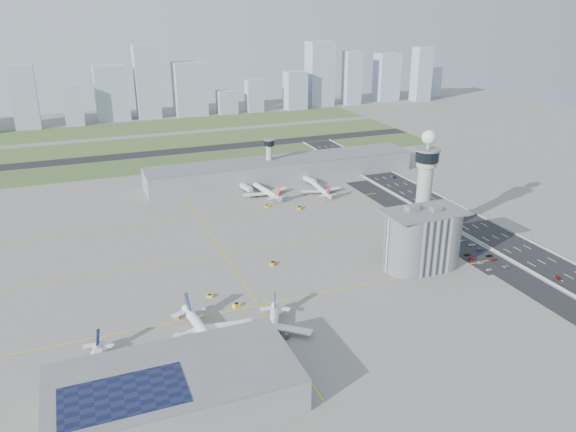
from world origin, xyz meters
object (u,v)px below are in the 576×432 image
object	(u,v)px
control_tower	(425,182)
car_lot_9	(480,249)
airplane_near_b	(204,327)
car_lot_0	(489,270)
car_lot_7	(494,259)
jet_bridge_far_1	(305,179)
secondary_tower	(269,156)
car_lot_4	(456,247)
airplane_near_a	(87,365)
tug_5	(299,208)
jet_bridge_near_1	(178,359)
tug_4	(267,206)
car_hw_4	(343,159)
car_lot_1	(480,263)
car_lot_3	(468,254)
airplane_near_c	(273,325)
car_lot_6	(506,266)
jet_bridge_far_0	(242,187)
tug_3	(273,263)
admin_building	(422,239)
car_hw_1	(445,210)
airplane_far_b	(321,186)
tug_2	(237,305)
car_lot_5	(452,244)
jet_bridge_near_0	(95,377)
tug_0	(177,316)
car_lot_2	(472,259)
jet_bridge_near_2	(253,343)
tug_1	(210,296)
car_hw_0	(558,278)
car_lot_11	(462,241)
car_hw_2	(395,177)
car_lot_10	(472,245)
car_lot_8	(489,256)

from	to	relation	value
control_tower	car_lot_9	size ratio (longest dim) A/B	16.38
airplane_near_b	control_tower	bearing A→B (deg)	103.58
car_lot_0	car_lot_7	xyz separation A→B (m)	(10.63, 9.02, -0.05)
jet_bridge_far_1	secondary_tower	bearing A→B (deg)	-139.29
car_lot_4	secondary_tower	bearing A→B (deg)	18.37
airplane_near_a	tug_5	bearing A→B (deg)	152.83
jet_bridge_near_1	tug_4	distance (m)	177.13
secondary_tower	car_hw_4	bearing A→B (deg)	20.97
car_lot_1	car_lot_3	bearing A→B (deg)	4.97
airplane_near_c	car_lot_6	world-z (taller)	airplane_near_c
jet_bridge_far_0	car_lot_1	distance (m)	182.67
tug_3	tug_5	world-z (taller)	tug_5
secondary_tower	admin_building	distance (m)	173.43
admin_building	airplane_near_b	world-z (taller)	admin_building
secondary_tower	car_hw_1	size ratio (longest dim) A/B	8.95
airplane_far_b	tug_3	bearing A→B (deg)	147.88
tug_2	car_lot_5	world-z (taller)	tug_2
jet_bridge_near_0	tug_4	distance (m)	194.10
tug_0	car_lot_2	bearing A→B (deg)	14.57
car_lot_2	car_lot_5	distance (m)	19.92
tug_5	car_lot_6	world-z (taller)	tug_5
jet_bridge_near_2	jet_bridge_far_1	size ratio (longest dim) A/B	1.00
airplane_near_b	tug_1	xyz separation A→B (m)	(10.56, 33.90, -5.29)
car_lot_6	car_lot_2	bearing A→B (deg)	31.15
car_lot_9	jet_bridge_near_0	bearing A→B (deg)	92.39
control_tower	car_hw_1	size ratio (longest dim) A/B	18.09
airplane_near_c	airplane_near_a	bearing A→B (deg)	-67.10
jet_bridge_near_2	tug_3	xyz separation A→B (m)	(33.50, 68.73, -1.87)
tug_5	car_lot_3	bearing A→B (deg)	-28.59
admin_building	airplane_near_b	xyz separation A→B (m)	(-121.42, -25.79, -9.20)
car_lot_1	airplane_far_b	bearing A→B (deg)	20.11
airplane_near_c	tug_1	distance (m)	45.12
jet_bridge_far_1	car_lot_4	xyz separation A→B (m)	(31.88, -142.30, -2.30)
car_lot_6	car_hw_0	bearing A→B (deg)	-149.21
jet_bridge_near_1	jet_bridge_near_2	xyz separation A→B (m)	(30.00, 0.00, 0.00)
tug_5	car_hw_1	xyz separation A→B (m)	(88.52, -38.73, -0.48)
tug_5	car_lot_5	size ratio (longest dim) A/B	0.93
jet_bridge_near_2	car_hw_4	size ratio (longest dim) A/B	4.14
car_lot_6	car_lot_9	world-z (taller)	car_lot_9
control_tower	airplane_near_b	xyz separation A→B (m)	(-141.43, -55.79, -28.94)
jet_bridge_near_0	jet_bridge_far_1	size ratio (longest dim) A/B	1.00
car_lot_11	car_hw_4	xyz separation A→B (m)	(15.93, 184.52, -0.05)
car_lot_0	car_lot_11	world-z (taller)	car_lot_0
jet_bridge_near_2	car_lot_7	size ratio (longest dim) A/B	3.35
car_hw_2	car_lot_2	bearing A→B (deg)	-96.20
car_lot_10	car_hw_1	world-z (taller)	car_lot_10
control_tower	airplane_near_c	xyz separation A→B (m)	(-114.54, -63.69, -29.56)
secondary_tower	car_lot_8	xyz separation A→B (m)	(63.60, -176.22, -18.17)
control_tower	car_lot_10	world-z (taller)	control_tower
tug_4	car_lot_8	world-z (taller)	tug_4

